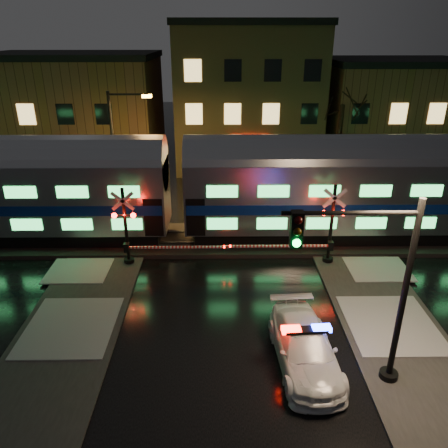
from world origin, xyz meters
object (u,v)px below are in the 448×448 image
at_px(crossing_signal_left, 133,235).
at_px(streetlight, 118,147).
at_px(traffic_light, 372,293).
at_px(police_car, 305,347).
at_px(crossing_signal_right, 324,233).

height_order(crossing_signal_left, streetlight, streetlight).
bearing_deg(streetlight, crossing_signal_left, -74.14).
distance_m(traffic_light, streetlight, 18.62).
relative_size(police_car, crossing_signal_left, 0.87).
bearing_deg(crossing_signal_left, streetlight, 105.86).
relative_size(police_car, crossing_signal_right, 0.84).
xyz_separation_m(police_car, streetlight, (-9.26, 14.12, 3.82)).
relative_size(traffic_light, streetlight, 0.85).
height_order(police_car, streetlight, streetlight).
relative_size(crossing_signal_right, streetlight, 0.77).
bearing_deg(crossing_signal_right, police_car, -106.82).
bearing_deg(police_car, streetlight, 119.62).
bearing_deg(streetlight, traffic_light, -53.77).
bearing_deg(traffic_light, streetlight, 111.47).
bearing_deg(crossing_signal_right, crossing_signal_left, -179.98).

